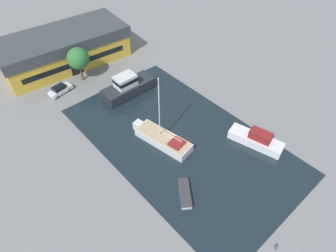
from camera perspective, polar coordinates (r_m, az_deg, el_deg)
ground_plane at (r=46.69m, az=2.27°, el=-2.66°), size 440.00×440.00×0.00m
water_canal at (r=46.68m, az=2.27°, el=-2.66°), size 21.25×37.02×0.01m
warehouse_building at (r=65.48m, az=-19.18°, el=13.86°), size 25.94×13.35×6.47m
quay_tree_near_building at (r=58.39m, az=-16.77°, el=12.19°), size 4.06×4.06×6.73m
parked_car at (r=58.22m, az=-19.86°, el=6.55°), size 4.53×2.44×1.59m
sailboat_moored at (r=45.76m, az=-1.06°, el=-2.43°), size 4.61×10.51×11.80m
motor_cruiser at (r=54.86m, az=-7.67°, el=7.42°), size 9.91×3.72×3.98m
small_dinghy at (r=40.34m, az=3.22°, el=-12.68°), size 3.79×4.42×0.71m
cabin_boat at (r=47.31m, az=16.53°, el=-2.48°), size 4.45×8.58×2.72m
mooring_bollard at (r=38.95m, az=19.91°, el=-20.86°), size 0.36×0.36×0.67m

